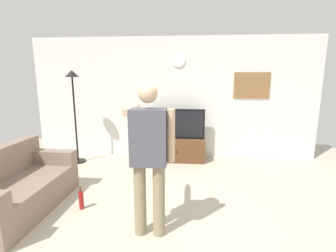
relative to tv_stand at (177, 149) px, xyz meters
name	(u,v)px	position (x,y,z in m)	size (l,w,h in m)	color
ground_plane	(157,230)	(-0.12, -2.60, -0.24)	(8.40, 8.40, 0.00)	#B2A893
back_wall	(173,98)	(-0.12, 0.35, 1.11)	(6.40, 0.10, 2.70)	silver
tv_stand	(177,149)	(0.00, 0.00, 0.00)	(1.19, 0.52, 0.48)	brown
television	(177,124)	(0.00, 0.05, 0.57)	(1.19, 0.07, 0.66)	black
wall_clock	(178,60)	(0.00, 0.29, 1.94)	(0.29, 0.29, 0.03)	white
framed_picture	(252,85)	(1.60, 0.30, 1.41)	(0.76, 0.04, 0.56)	olive
floor_lamp	(74,98)	(-2.15, -0.31, 1.16)	(0.32, 0.32, 1.96)	black
person_standing_nearer_lamp	(149,153)	(-0.19, -2.66, 0.75)	(0.58, 0.78, 1.76)	gray
side_couch	(16,189)	(-2.11, -2.31, 0.08)	(0.88, 1.72, 0.87)	#7F6B5B
beverage_bottle	(81,200)	(-1.24, -2.20, -0.11)	(0.07, 0.07, 0.33)	maroon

